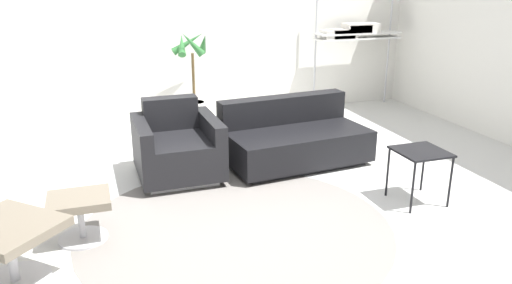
# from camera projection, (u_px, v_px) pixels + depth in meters

# --- Properties ---
(ground_plane) EXTENTS (12.00, 12.00, 0.00)m
(ground_plane) POSITION_uv_depth(u_px,v_px,m) (239.00, 219.00, 4.04)
(ground_plane) COLOR silver
(wall_back) EXTENTS (12.00, 0.09, 2.80)m
(wall_back) POSITION_uv_depth(u_px,v_px,m) (167.00, 14.00, 6.53)
(wall_back) COLOR silver
(wall_back) RESTS_ON ground_plane
(round_rug) EXTENTS (2.45, 2.45, 0.01)m
(round_rug) POSITION_uv_depth(u_px,v_px,m) (236.00, 227.00, 3.91)
(round_rug) COLOR slate
(round_rug) RESTS_ON ground_plane
(ottoman) EXTENTS (0.45, 0.38, 0.35)m
(ottoman) POSITION_uv_depth(u_px,v_px,m) (80.00, 209.00, 3.66)
(ottoman) COLOR #BCBCC1
(ottoman) RESTS_ON ground_plane
(armchair_red) EXTENTS (0.79, 0.85, 0.73)m
(armchair_red) POSITION_uv_depth(u_px,v_px,m) (177.00, 149.00, 4.84)
(armchair_red) COLOR silver
(armchair_red) RESTS_ON ground_plane
(couch_low) EXTENTS (1.52, 0.95, 0.66)m
(couch_low) POSITION_uv_depth(u_px,v_px,m) (293.00, 140.00, 5.23)
(couch_low) COLOR black
(couch_low) RESTS_ON ground_plane
(side_table) EXTENTS (0.41, 0.41, 0.47)m
(side_table) POSITION_uv_depth(u_px,v_px,m) (420.00, 157.00, 4.24)
(side_table) COLOR black
(side_table) RESTS_ON ground_plane
(potted_plant) EXTENTS (0.45, 0.46, 1.23)m
(potted_plant) POSITION_uv_depth(u_px,v_px,m) (194.00, 87.00, 6.53)
(potted_plant) COLOR silver
(potted_plant) RESTS_ON ground_plane
(shelf_unit) EXTENTS (1.27, 0.28, 1.63)m
(shelf_unit) POSITION_uv_depth(u_px,v_px,m) (352.00, 33.00, 7.13)
(shelf_unit) COLOR #BCBCC1
(shelf_unit) RESTS_ON ground_plane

